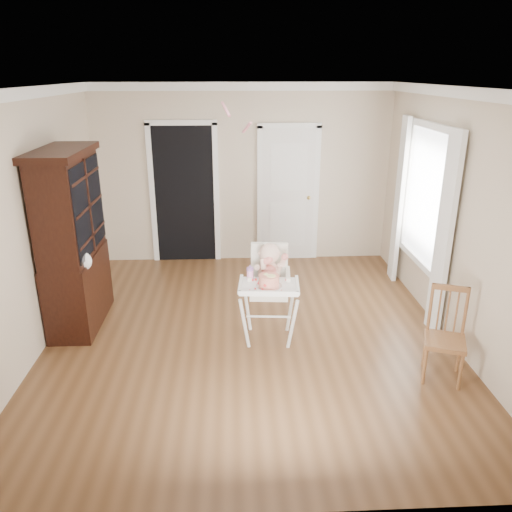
{
  "coord_description": "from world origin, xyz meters",
  "views": [
    {
      "loc": [
        -0.16,
        -5.07,
        2.85
      ],
      "look_at": [
        0.07,
        -0.2,
        1.03
      ],
      "focal_mm": 35.0,
      "sensor_mm": 36.0,
      "label": 1
    }
  ],
  "objects_px": {
    "cake": "(269,281)",
    "sippy_cup": "(250,273)",
    "high_chair": "(269,283)",
    "china_cabinet": "(73,241)",
    "dining_chair": "(445,338)"
  },
  "relations": [
    {
      "from": "high_chair",
      "to": "cake",
      "type": "xyz_separation_m",
      "value": [
        -0.02,
        -0.28,
        0.15
      ]
    },
    {
      "from": "sippy_cup",
      "to": "china_cabinet",
      "type": "xyz_separation_m",
      "value": [
        -1.99,
        0.6,
        0.19
      ]
    },
    {
      "from": "cake",
      "to": "sippy_cup",
      "type": "relative_size",
      "value": 1.52
    },
    {
      "from": "cake",
      "to": "china_cabinet",
      "type": "xyz_separation_m",
      "value": [
        -2.18,
        0.78,
        0.21
      ]
    },
    {
      "from": "cake",
      "to": "sippy_cup",
      "type": "distance_m",
      "value": 0.26
    },
    {
      "from": "high_chair",
      "to": "china_cabinet",
      "type": "relative_size",
      "value": 0.53
    },
    {
      "from": "sippy_cup",
      "to": "dining_chair",
      "type": "xyz_separation_m",
      "value": [
        1.86,
        -0.72,
        -0.41
      ]
    },
    {
      "from": "china_cabinet",
      "to": "dining_chair",
      "type": "bearing_deg",
      "value": -18.96
    },
    {
      "from": "high_chair",
      "to": "sippy_cup",
      "type": "distance_m",
      "value": 0.28
    },
    {
      "from": "china_cabinet",
      "to": "cake",
      "type": "bearing_deg",
      "value": -19.63
    },
    {
      "from": "sippy_cup",
      "to": "china_cabinet",
      "type": "height_order",
      "value": "china_cabinet"
    },
    {
      "from": "dining_chair",
      "to": "sippy_cup",
      "type": "bearing_deg",
      "value": 179.43
    },
    {
      "from": "high_chair",
      "to": "china_cabinet",
      "type": "distance_m",
      "value": 2.29
    },
    {
      "from": "high_chair",
      "to": "dining_chair",
      "type": "xyz_separation_m",
      "value": [
        1.65,
        -0.82,
        -0.25
      ]
    },
    {
      "from": "sippy_cup",
      "to": "high_chair",
      "type": "bearing_deg",
      "value": 25.75
    }
  ]
}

